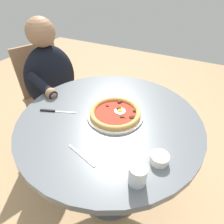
{
  "coord_description": "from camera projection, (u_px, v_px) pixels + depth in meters",
  "views": [
    {
      "loc": [
        0.36,
        -0.67,
        1.37
      ],
      "look_at": [
        0.01,
        0.01,
        0.77
      ],
      "focal_mm": 29.79,
      "sensor_mm": 36.0,
      "label": 1
    }
  ],
  "objects": [
    {
      "name": "ramekin_capers",
      "position": [
        159.0,
        158.0,
        0.75
      ],
      "size": [
        0.08,
        0.08,
        0.04
      ],
      "color": "white",
      "rests_on": "dining_table"
    },
    {
      "name": "ground_plane",
      "position": [
        110.0,
        192.0,
        1.44
      ],
      "size": [
        6.0,
        6.0,
        0.02
      ],
      "primitive_type": "cube",
      "color": "tan"
    },
    {
      "name": "diner_person",
      "position": [
        55.0,
        99.0,
        1.54
      ],
      "size": [
        0.47,
        0.5,
        1.13
      ],
      "color": "#282833",
      "rests_on": "ground"
    },
    {
      "name": "steak_knife",
      "position": [
        53.0,
        111.0,
        1.02
      ],
      "size": [
        0.19,
        0.08,
        0.01
      ],
      "color": "silver",
      "rests_on": "dining_table"
    },
    {
      "name": "dining_table",
      "position": [
        110.0,
        135.0,
        1.06
      ],
      "size": [
        0.96,
        0.96,
        0.74
      ],
      "color": "#565B60",
      "rests_on": "ground"
    },
    {
      "name": "pizza_on_plate",
      "position": [
        115.0,
        113.0,
        0.98
      ],
      "size": [
        0.3,
        0.3,
        0.04
      ],
      "color": "white",
      "rests_on": "dining_table"
    },
    {
      "name": "fork_utensil",
      "position": [
        81.0,
        155.0,
        0.78
      ],
      "size": [
        0.16,
        0.05,
        0.0
      ],
      "color": "#BCBCC1",
      "rests_on": "dining_table"
    },
    {
      "name": "cafe_chair_diner",
      "position": [
        47.0,
        89.0,
        1.61
      ],
      "size": [
        0.52,
        0.52,
        0.9
      ],
      "color": "#957050",
      "rests_on": "ground"
    },
    {
      "name": "water_glass",
      "position": [
        138.0,
        176.0,
        0.66
      ],
      "size": [
        0.07,
        0.07,
        0.08
      ],
      "color": "silver",
      "rests_on": "dining_table"
    }
  ]
}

